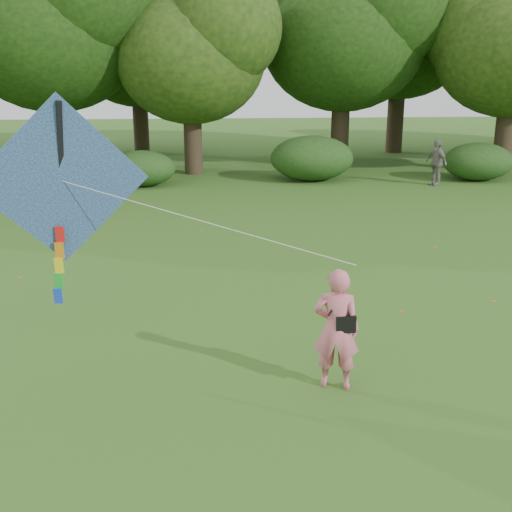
{
  "coord_description": "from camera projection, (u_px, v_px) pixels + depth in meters",
  "views": [
    {
      "loc": [
        -1.38,
        -8.8,
        4.77
      ],
      "look_at": [
        -0.56,
        2.0,
        1.5
      ],
      "focal_mm": 45.0,
      "sensor_mm": 36.0,
      "label": 1
    }
  ],
  "objects": [
    {
      "name": "crossbody_bag",
      "position": [
        345.0,
        322.0,
        9.54
      ],
      "size": [
        0.43,
        0.2,
        0.73
      ],
      "color": "black",
      "rests_on": "ground"
    },
    {
      "name": "tree_line",
      "position": [
        270.0,
        44.0,
        30.22
      ],
      "size": [
        54.7,
        15.3,
        9.48
      ],
      "color": "#3A2D1E",
      "rests_on": "ground"
    },
    {
      "name": "fallen_leaves",
      "position": [
        347.0,
        304.0,
        13.22
      ],
      "size": [
        11.01,
        13.7,
        0.01
      ],
      "color": "#955D28",
      "rests_on": "ground"
    },
    {
      "name": "bystander_right",
      "position": [
        436.0,
        162.0,
        25.87
      ],
      "size": [
        0.87,
        1.16,
        1.83
      ],
      "primitive_type": "imported",
      "rotation": [
        0.0,
        0.0,
        -1.12
      ],
      "color": "gray",
      "rests_on": "ground"
    },
    {
      "name": "shrub_band",
      "position": [
        224.0,
        162.0,
        26.38
      ],
      "size": [
        39.15,
        3.22,
        1.88
      ],
      "color": "#264919",
      "rests_on": "ground"
    },
    {
      "name": "bystander_left",
      "position": [
        68.0,
        163.0,
        25.9
      ],
      "size": [
        1.02,
        0.88,
        1.81
      ],
      "primitive_type": "imported",
      "rotation": [
        0.0,
        0.0,
        0.25
      ],
      "color": "#242630",
      "rests_on": "ground"
    },
    {
      "name": "man_kite_flyer",
      "position": [
        336.0,
        329.0,
        9.59
      ],
      "size": [
        0.78,
        0.61,
        1.9
      ],
      "primitive_type": "imported",
      "rotation": [
        0.0,
        0.0,
        2.88
      ],
      "color": "#DA667D",
      "rests_on": "ground"
    },
    {
      "name": "flying_kite",
      "position": [
        62.0,
        183.0,
        9.92
      ],
      "size": [
        5.69,
        1.74,
        3.38
      ],
      "color": "#2835B1",
      "rests_on": "ground"
    },
    {
      "name": "ground",
      "position": [
        302.0,
        386.0,
        9.88
      ],
      "size": [
        100.0,
        100.0,
        0.0
      ],
      "primitive_type": "plane",
      "color": "#265114",
      "rests_on": "ground"
    }
  ]
}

